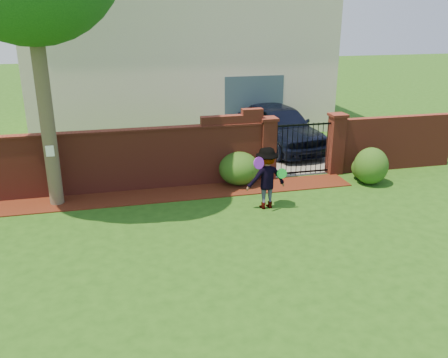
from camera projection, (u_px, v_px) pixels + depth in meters
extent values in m
cube|color=#204B12|center=(219.00, 248.00, 10.27)|extent=(80.00, 80.00, 0.01)
cube|color=#3D150B|center=(158.00, 195.00, 13.11)|extent=(11.10, 1.08, 0.03)
cube|color=maroon|center=(111.00, 162.00, 13.17)|extent=(8.70, 0.25, 1.70)
cube|color=maroon|center=(232.00, 120.00, 13.59)|extent=(1.80, 0.25, 0.30)
cube|color=maroon|center=(252.00, 111.00, 13.65)|extent=(0.60, 0.25, 0.16)
cube|color=maroon|center=(108.00, 131.00, 12.87)|extent=(8.70, 0.31, 0.06)
cube|color=maroon|center=(394.00, 143.00, 15.10)|extent=(4.00, 0.25, 1.70)
cube|color=maroon|center=(268.00, 150.00, 14.15)|extent=(0.42, 0.42, 1.80)
cube|color=maroon|center=(269.00, 119.00, 13.84)|extent=(0.50, 0.50, 0.08)
cube|color=maroon|center=(336.00, 145.00, 14.64)|extent=(0.42, 0.42, 1.80)
cube|color=maroon|center=(338.00, 115.00, 14.32)|extent=(0.50, 0.50, 0.08)
cylinder|color=black|center=(277.00, 151.00, 14.24)|extent=(0.02, 0.02, 1.60)
cylinder|color=black|center=(282.00, 151.00, 14.27)|extent=(0.02, 0.02, 1.60)
cylinder|color=black|center=(287.00, 150.00, 14.31)|extent=(0.02, 0.02, 1.60)
cylinder|color=black|center=(292.00, 150.00, 14.34)|extent=(0.02, 0.02, 1.60)
cylinder|color=black|center=(297.00, 149.00, 14.38)|extent=(0.02, 0.02, 1.60)
cylinder|color=black|center=(302.00, 149.00, 14.41)|extent=(0.02, 0.02, 1.60)
cylinder|color=black|center=(307.00, 149.00, 14.45)|extent=(0.02, 0.02, 1.60)
cylinder|color=black|center=(312.00, 148.00, 14.49)|extent=(0.02, 0.02, 1.60)
cylinder|color=black|center=(317.00, 148.00, 14.52)|extent=(0.02, 0.02, 1.60)
cylinder|color=black|center=(322.00, 148.00, 14.56)|extent=(0.02, 0.02, 1.60)
cylinder|color=black|center=(327.00, 147.00, 14.59)|extent=(0.02, 0.02, 1.60)
cube|color=black|center=(301.00, 172.00, 14.66)|extent=(1.78, 0.03, 0.05)
cube|color=black|center=(303.00, 125.00, 14.16)|extent=(1.78, 0.03, 0.05)
cube|color=slate|center=(261.00, 142.00, 18.36)|extent=(3.20, 8.00, 0.01)
cube|color=beige|center=(179.00, 55.00, 20.46)|extent=(12.00, 6.00, 6.00)
cube|color=#384C5B|center=(254.00, 106.00, 18.92)|extent=(2.40, 0.12, 2.40)
imported|color=black|center=(283.00, 128.00, 17.15)|extent=(2.61, 5.00, 1.62)
cylinder|color=#4D402F|center=(40.00, 69.00, 11.41)|extent=(0.36, 0.36, 7.00)
cube|color=white|center=(50.00, 151.00, 11.91)|extent=(0.20, 0.01, 0.28)
ellipsoid|color=#194815|center=(239.00, 168.00, 13.83)|extent=(1.18, 1.18, 0.96)
ellipsoid|color=#194815|center=(371.00, 166.00, 13.87)|extent=(0.99, 0.99, 1.09)
ellipsoid|color=#194815|center=(365.00, 168.00, 14.26)|extent=(0.79, 0.79, 0.70)
imported|color=gray|center=(267.00, 178.00, 12.07)|extent=(1.08, 0.68, 1.61)
cylinder|color=purple|center=(259.00, 163.00, 11.58)|extent=(0.31, 0.19, 0.30)
cylinder|color=green|center=(282.00, 173.00, 11.89)|extent=(0.26, 0.08, 0.26)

